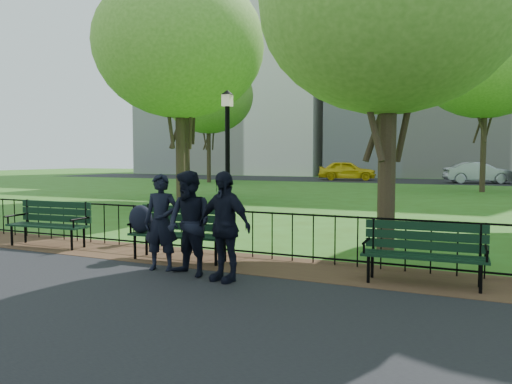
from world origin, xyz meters
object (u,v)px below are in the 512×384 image
at_px(tree_near_e, 390,2).
at_px(tree_far_e, 486,60).
at_px(park_bench_main, 162,223).
at_px(taxi, 347,170).
at_px(lamppost, 228,155).
at_px(tree_far_w, 208,95).
at_px(sedan_silver, 478,173).
at_px(park_bench_left_a, 51,219).
at_px(park_bench_right_a, 424,246).
at_px(tree_mid_w, 185,51).
at_px(person_mid, 189,224).
at_px(person_left, 161,222).
at_px(person_right, 224,226).
at_px(tree_near_w, 179,45).

bearing_deg(tree_near_e, tree_far_e, 85.59).
relative_size(park_bench_main, taxi, 0.42).
relative_size(lamppost, taxi, 0.77).
bearing_deg(tree_far_w, sedan_silver, 20.85).
bearing_deg(park_bench_left_a, taxi, 89.62).
height_order(lamppost, tree_near_e, tree_near_e).
relative_size(tree_far_e, sedan_silver, 2.21).
relative_size(park_bench_right_a, tree_mid_w, 0.19).
bearing_deg(tree_far_w, tree_far_e, -8.14).
relative_size(park_bench_main, tree_mid_w, 0.20).
bearing_deg(person_mid, park_bench_right_a, 31.65).
relative_size(person_left, person_right, 0.96).
bearing_deg(tree_far_w, park_bench_left_a, -66.88).
bearing_deg(park_bench_right_a, taxi, 103.81).
distance_m(lamppost, tree_near_w, 6.79).
bearing_deg(park_bench_main, tree_near_e, 26.89).
distance_m(park_bench_right_a, tree_far_e, 23.26).
bearing_deg(park_bench_right_a, tree_far_w, 123.59).
height_order(park_bench_right_a, person_mid, person_mid).
height_order(park_bench_main, tree_near_w, tree_near_w).
bearing_deg(tree_far_e, person_mid, -99.93).
bearing_deg(park_bench_right_a, person_mid, -165.91).
bearing_deg(park_bench_main, park_bench_right_a, -2.21).
distance_m(park_bench_main, park_bench_right_a, 4.65).
bearing_deg(tree_near_e, person_left, -137.02).
relative_size(tree_near_e, person_left, 4.31).
bearing_deg(park_bench_right_a, tree_near_w, 138.37).
height_order(tree_far_w, person_left, tree_far_w).
height_order(park_bench_left_a, lamppost, lamppost).
relative_size(park_bench_right_a, person_right, 1.07).
bearing_deg(tree_far_w, person_left, -61.30).
relative_size(park_bench_main, park_bench_right_a, 1.09).
bearing_deg(tree_near_e, tree_far_w, 127.11).
distance_m(tree_mid_w, sedan_silver, 24.44).
relative_size(person_left, sedan_silver, 0.35).
distance_m(park_bench_main, person_right, 2.06).
relative_size(person_mid, taxi, 0.36).
distance_m(tree_near_e, tree_far_w, 28.81).
xyz_separation_m(tree_far_e, person_mid, (-4.08, -23.34, -6.31)).
height_order(park_bench_left_a, tree_mid_w, tree_mid_w).
relative_size(tree_near_w, tree_far_w, 0.90).
bearing_deg(tree_mid_w, park_bench_right_a, -44.79).
xyz_separation_m(tree_near_w, tree_far_w, (-9.01, 17.47, 0.65)).
bearing_deg(park_bench_right_a, sedan_silver, 86.94).
distance_m(tree_far_w, person_left, 30.07).
relative_size(tree_near_w, tree_far_e, 0.82).
distance_m(tree_far_e, person_left, 24.50).
distance_m(park_bench_main, tree_far_e, 23.95).
relative_size(lamppost, tree_near_e, 0.52).
relative_size(lamppost, tree_mid_w, 0.38).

